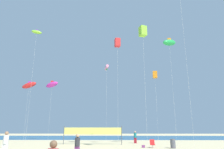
{
  "coord_description": "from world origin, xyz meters",
  "views": [
    {
      "loc": [
        1.79,
        -17.82,
        2.17
      ],
      "look_at": [
        1.27,
        6.28,
        8.47
      ],
      "focal_mm": 32.63,
      "sensor_mm": 36.0,
      "label": 1
    }
  ],
  "objects_px": {
    "trash_barrel": "(173,144)",
    "kite_red_inflatable": "(29,85)",
    "kite_pink_tube": "(107,68)",
    "folding_beach_chair": "(152,143)",
    "kite_lime_box": "(143,31)",
    "kite_magenta_inflatable": "(52,85)",
    "volleyball_net": "(92,132)",
    "kite_orange_box": "(155,75)",
    "kite_lime_inflatable": "(37,32)",
    "beachgoer_charcoal_shirt": "(77,144)",
    "kite_green_inflatable": "(169,43)",
    "beach_handbag": "(143,146)",
    "beachgoer_teal_shirt": "(135,137)",
    "kite_red_box": "(117,43)",
    "beachgoer_white_shirt": "(6,142)"
  },
  "relations": [
    {
      "from": "kite_magenta_inflatable",
      "to": "kite_lime_box",
      "type": "bearing_deg",
      "value": -47.26
    },
    {
      "from": "folding_beach_chair",
      "to": "kite_pink_tube",
      "type": "height_order",
      "value": "kite_pink_tube"
    },
    {
      "from": "volleyball_net",
      "to": "kite_lime_inflatable",
      "type": "relative_size",
      "value": 0.47
    },
    {
      "from": "beachgoer_charcoal_shirt",
      "to": "kite_lime_inflatable",
      "type": "relative_size",
      "value": 0.1
    },
    {
      "from": "folding_beach_chair",
      "to": "kite_lime_inflatable",
      "type": "xyz_separation_m",
      "value": [
        -16.12,
        4.17,
        15.79
      ]
    },
    {
      "from": "beachgoer_white_shirt",
      "to": "kite_red_box",
      "type": "relative_size",
      "value": 0.14
    },
    {
      "from": "beachgoer_charcoal_shirt",
      "to": "kite_pink_tube",
      "type": "relative_size",
      "value": 0.13
    },
    {
      "from": "volleyball_net",
      "to": "kite_orange_box",
      "type": "distance_m",
      "value": 16.84
    },
    {
      "from": "folding_beach_chair",
      "to": "beach_handbag",
      "type": "height_order",
      "value": "folding_beach_chair"
    },
    {
      "from": "folding_beach_chair",
      "to": "kite_magenta_inflatable",
      "type": "bearing_deg",
      "value": 130.63
    },
    {
      "from": "kite_green_inflatable",
      "to": "kite_pink_tube",
      "type": "relative_size",
      "value": 1.15
    },
    {
      "from": "kite_orange_box",
      "to": "kite_lime_box",
      "type": "height_order",
      "value": "kite_lime_box"
    },
    {
      "from": "beach_handbag",
      "to": "kite_red_box",
      "type": "height_order",
      "value": "kite_red_box"
    },
    {
      "from": "beachgoer_teal_shirt",
      "to": "trash_barrel",
      "type": "bearing_deg",
      "value": 16.45
    },
    {
      "from": "beachgoer_teal_shirt",
      "to": "volleyball_net",
      "type": "relative_size",
      "value": 0.22
    },
    {
      "from": "kite_lime_box",
      "to": "beachgoer_white_shirt",
      "type": "bearing_deg",
      "value": -168.08
    },
    {
      "from": "kite_lime_inflatable",
      "to": "kite_orange_box",
      "type": "bearing_deg",
      "value": 24.36
    },
    {
      "from": "folding_beach_chair",
      "to": "kite_green_inflatable",
      "type": "relative_size",
      "value": 0.06
    },
    {
      "from": "trash_barrel",
      "to": "kite_orange_box",
      "type": "height_order",
      "value": "kite_orange_box"
    },
    {
      "from": "beachgoer_charcoal_shirt",
      "to": "volleyball_net",
      "type": "xyz_separation_m",
      "value": [
        -0.21,
        11.93,
        0.72
      ]
    },
    {
      "from": "beachgoer_white_shirt",
      "to": "kite_magenta_inflatable",
      "type": "distance_m",
      "value": 20.92
    },
    {
      "from": "kite_red_box",
      "to": "kite_orange_box",
      "type": "relative_size",
      "value": 1.12
    },
    {
      "from": "beachgoer_teal_shirt",
      "to": "volleyball_net",
      "type": "bearing_deg",
      "value": -77.85
    },
    {
      "from": "folding_beach_chair",
      "to": "beachgoer_charcoal_shirt",
      "type": "bearing_deg",
      "value": -143.9
    },
    {
      "from": "beachgoer_white_shirt",
      "to": "kite_magenta_inflatable",
      "type": "bearing_deg",
      "value": 116.02
    },
    {
      "from": "beachgoer_charcoal_shirt",
      "to": "kite_magenta_inflatable",
      "type": "xyz_separation_m",
      "value": [
        -8.92,
        20.26,
        8.99
      ]
    },
    {
      "from": "kite_red_box",
      "to": "kite_red_inflatable",
      "type": "bearing_deg",
      "value": 148.02
    },
    {
      "from": "kite_red_inflatable",
      "to": "kite_orange_box",
      "type": "height_order",
      "value": "kite_orange_box"
    },
    {
      "from": "folding_beach_chair",
      "to": "kite_magenta_inflatable",
      "type": "xyz_separation_m",
      "value": [
        -15.95,
        12.79,
        9.43
      ]
    },
    {
      "from": "trash_barrel",
      "to": "volleyball_net",
      "type": "relative_size",
      "value": 0.12
    },
    {
      "from": "kite_pink_tube",
      "to": "beachgoer_teal_shirt",
      "type": "bearing_deg",
      "value": -38.82
    },
    {
      "from": "kite_orange_box",
      "to": "kite_pink_tube",
      "type": "height_order",
      "value": "kite_pink_tube"
    },
    {
      "from": "kite_red_box",
      "to": "beachgoer_white_shirt",
      "type": "bearing_deg",
      "value": -142.42
    },
    {
      "from": "beachgoer_charcoal_shirt",
      "to": "volleyball_net",
      "type": "bearing_deg",
      "value": 107.2
    },
    {
      "from": "kite_lime_box",
      "to": "kite_magenta_inflatable",
      "type": "bearing_deg",
      "value": 132.74
    },
    {
      "from": "trash_barrel",
      "to": "kite_lime_box",
      "type": "xyz_separation_m",
      "value": [
        -3.15,
        -2.78,
        11.98
      ]
    },
    {
      "from": "kite_red_box",
      "to": "kite_lime_box",
      "type": "height_order",
      "value": "kite_red_box"
    },
    {
      "from": "kite_green_inflatable",
      "to": "kite_lime_inflatable",
      "type": "relative_size",
      "value": 0.87
    },
    {
      "from": "kite_pink_tube",
      "to": "folding_beach_chair",
      "type": "bearing_deg",
      "value": -61.0
    },
    {
      "from": "beachgoer_teal_shirt",
      "to": "kite_lime_box",
      "type": "distance_m",
      "value": 15.33
    },
    {
      "from": "beachgoer_charcoal_shirt",
      "to": "kite_lime_box",
      "type": "distance_m",
      "value": 13.65
    },
    {
      "from": "folding_beach_chair",
      "to": "kite_red_box",
      "type": "distance_m",
      "value": 13.39
    },
    {
      "from": "folding_beach_chair",
      "to": "beach_handbag",
      "type": "xyz_separation_m",
      "value": [
        -1.01,
        0.09,
        -0.33
      ]
    },
    {
      "from": "kite_red_inflatable",
      "to": "beach_handbag",
      "type": "bearing_deg",
      "value": -31.07
    },
    {
      "from": "volleyball_net",
      "to": "kite_green_inflatable",
      "type": "xyz_separation_m",
      "value": [
        10.78,
        -1.62,
        12.16
      ]
    },
    {
      "from": "trash_barrel",
      "to": "kite_red_inflatable",
      "type": "xyz_separation_m",
      "value": [
        -21.67,
        11.84,
        9.0
      ]
    },
    {
      "from": "beachgoer_teal_shirt",
      "to": "kite_lime_box",
      "type": "bearing_deg",
      "value": -7.14
    },
    {
      "from": "beachgoer_charcoal_shirt",
      "to": "kite_green_inflatable",
      "type": "height_order",
      "value": "kite_green_inflatable"
    },
    {
      "from": "kite_red_inflatable",
      "to": "kite_magenta_inflatable",
      "type": "distance_m",
      "value": 3.93
    },
    {
      "from": "kite_red_inflatable",
      "to": "kite_green_inflatable",
      "type": "bearing_deg",
      "value": -20.06
    }
  ]
}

